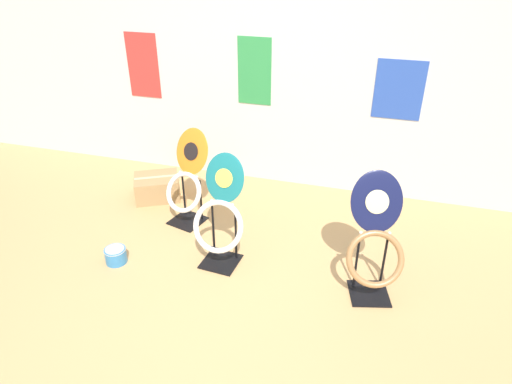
# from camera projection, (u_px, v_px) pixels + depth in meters

# --- Properties ---
(ground_plane) EXTENTS (14.00, 14.00, 0.00)m
(ground_plane) POSITION_uv_depth(u_px,v_px,m) (202.00, 334.00, 3.00)
(ground_plane) COLOR tan
(wall_back) EXTENTS (8.00, 0.07, 2.60)m
(wall_back) POSITION_uv_depth(u_px,v_px,m) (286.00, 56.00, 4.24)
(wall_back) COLOR silver
(wall_back) RESTS_ON ground_plane
(toilet_seat_display_navy_moon) EXTENTS (0.47, 0.48, 0.90)m
(toilet_seat_display_navy_moon) POSITION_uv_depth(u_px,v_px,m) (375.00, 243.00, 3.16)
(toilet_seat_display_navy_moon) COLOR black
(toilet_seat_display_navy_moon) RESTS_ON ground_plane
(toilet_seat_display_orange_sun) EXTENTS (0.43, 0.43, 0.84)m
(toilet_seat_display_orange_sun) POSITION_uv_depth(u_px,v_px,m) (187.00, 180.00, 4.00)
(toilet_seat_display_orange_sun) COLOR black
(toilet_seat_display_orange_sun) RESTS_ON ground_plane
(toilet_seat_display_teal_sax) EXTENTS (0.43, 0.37, 0.88)m
(toilet_seat_display_teal_sax) POSITION_uv_depth(u_px,v_px,m) (220.00, 216.00, 3.47)
(toilet_seat_display_teal_sax) COLOR black
(toilet_seat_display_teal_sax) RESTS_ON ground_plane
(paint_can) EXTENTS (0.17, 0.17, 0.13)m
(paint_can) POSITION_uv_depth(u_px,v_px,m) (116.00, 255.00, 3.63)
(paint_can) COLOR teal
(paint_can) RESTS_ON ground_plane
(storage_box) EXTENTS (0.53, 0.50, 0.22)m
(storage_box) POSITION_uv_depth(u_px,v_px,m) (157.00, 187.00, 4.51)
(storage_box) COLOR #A37F51
(storage_box) RESTS_ON ground_plane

